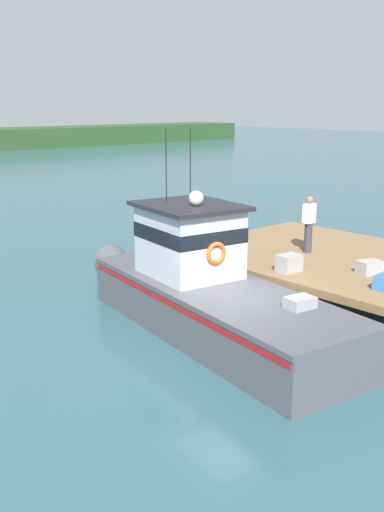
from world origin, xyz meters
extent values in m
plane|color=#2D5660|center=(0.00, 0.00, 0.00)|extent=(200.00, 200.00, 0.00)
cylinder|color=#4C3D2D|center=(2.20, 4.10, 0.50)|extent=(0.36, 0.36, 1.00)
cylinder|color=#4C3D2D|center=(7.40, 4.10, 0.50)|extent=(0.36, 0.36, 1.00)
cube|color=olive|center=(4.80, 0.00, 1.10)|extent=(6.00, 9.00, 0.20)
cube|color=#4C4C51|center=(0.20, 0.54, 0.55)|extent=(3.70, 8.29, 1.10)
cone|color=#4C4C51|center=(0.95, 5.39, 0.55)|extent=(1.36, 1.95, 1.10)
cube|color=#A31919|center=(0.20, 0.54, 1.00)|extent=(3.70, 8.13, 0.12)
cube|color=#4C4C51|center=(0.20, 0.54, 1.16)|extent=(3.74, 8.30, 0.12)
cube|color=silver|center=(0.38, 1.73, 2.00)|extent=(2.22, 2.47, 1.80)
cube|color=black|center=(0.38, 1.73, 2.31)|extent=(2.24, 2.49, 0.36)
cube|color=#232328|center=(0.38, 1.73, 2.95)|extent=(2.50, 2.80, 0.10)
sphere|color=white|center=(0.34, 1.43, 3.18)|extent=(0.36, 0.36, 0.36)
cylinder|color=black|center=(0.12, 2.28, 3.90)|extent=(0.03, 0.03, 1.80)
cylinder|color=black|center=(0.81, 2.17, 3.90)|extent=(0.03, 0.03, 1.80)
cube|color=#939399|center=(0.40, -1.71, 1.28)|extent=(0.66, 0.53, 0.36)
torus|color=orange|center=(-0.63, -2.16, 1.16)|extent=(0.64, 0.64, 0.12)
torus|color=#EA5119|center=(0.21, 0.60, 2.00)|extent=(0.55, 0.18, 0.54)
cube|color=#9E9EA3|center=(3.88, -1.19, 1.36)|extent=(0.71, 0.60, 0.32)
cube|color=#9E9EA3|center=(2.50, 0.29, 1.42)|extent=(0.63, 0.48, 0.44)
cylinder|color=#383842|center=(4.50, 1.23, 1.63)|extent=(0.22, 0.22, 0.86)
cube|color=white|center=(4.50, 1.23, 2.34)|extent=(0.36, 0.22, 0.56)
sphere|color=#9E7051|center=(4.50, 1.23, 2.73)|extent=(0.20, 0.20, 0.20)
camera|label=1|loc=(-9.21, -9.05, 5.36)|focal=42.12mm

